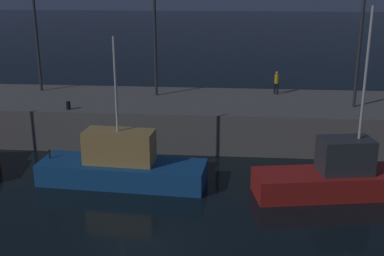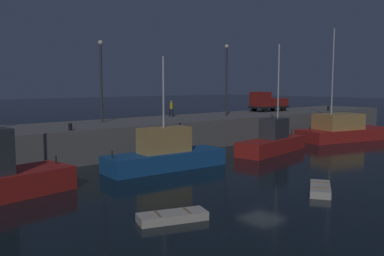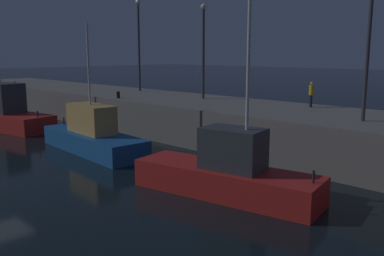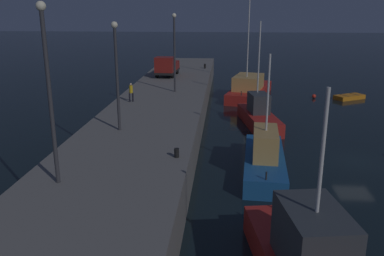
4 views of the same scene
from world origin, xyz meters
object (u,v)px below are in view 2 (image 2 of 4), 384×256
fishing_boat_orange (343,130)px  bollard_central (70,127)px  fishing_boat_blue (165,155)px  dinghy_red_small (172,217)px  utility_truck (268,102)px  fishing_boat_grey (272,141)px  lamp_post_central (227,74)px  dinghy_orange_near (320,189)px  dockworker (171,107)px  lamp_post_east (101,74)px  bollard_west (328,108)px

fishing_boat_orange → bollard_central: size_ratio=22.34×
fishing_boat_blue → dinghy_red_small: bearing=-125.2°
bollard_central → utility_truck: bearing=9.0°
utility_truck → bollard_central: bearing=-171.0°
fishing_boat_grey → lamp_post_central: (2.47, 8.26, 6.12)m
dinghy_orange_near → dinghy_red_small: 9.44m
dockworker → fishing_boat_grey: bearing=-78.3°
lamp_post_central → fishing_boat_grey: bearing=-106.6°
fishing_boat_orange → lamp_post_central: (-10.07, 8.02, 6.03)m
fishing_boat_blue → dockworker: 14.63m
dinghy_orange_near → lamp_post_east: (-2.35, 20.91, 6.76)m
fishing_boat_grey → dockworker: (-2.40, 11.62, 2.61)m
fishing_boat_orange → utility_truck: 10.53m
dinghy_red_small → fishing_boat_orange: bearing=16.6°
dinghy_orange_near → bollard_west: bearing=30.7°
dinghy_orange_near → dockworker: (6.40, 22.05, 3.42)m
lamp_post_central → dockworker: size_ratio=4.51×
fishing_boat_orange → lamp_post_east: 26.47m
dinghy_red_small → lamp_post_east: (6.96, 19.35, 6.77)m
dockworker → bollard_central: 14.97m
fishing_boat_orange → lamp_post_east: fishing_boat_orange is taller
bollard_central → fishing_boat_blue: bearing=-49.1°
fishing_boat_blue → lamp_post_east: 11.63m
fishing_boat_blue → dinghy_red_small: fishing_boat_blue is taller
bollard_west → lamp_post_central: bearing=172.4°
fishing_boat_blue → bollard_west: (30.47, 5.59, 1.94)m
dinghy_orange_near → lamp_post_east: 22.10m
fishing_boat_orange → bollard_west: size_ratio=19.24×
lamp_post_east → bollard_west: bearing=-8.3°
utility_truck → bollard_central: (-28.21, -4.48, -0.92)m
bollard_west → dinghy_orange_near: bearing=-149.3°
lamp_post_east → dinghy_red_small: bearing=-109.8°
lamp_post_central → bollard_west: 17.15m
dockworker → lamp_post_east: bearing=-172.5°
dinghy_orange_near → dinghy_red_small: dinghy_orange_near is taller
lamp_post_east → bollard_central: size_ratio=13.73×
utility_truck → dockworker: size_ratio=3.19×
fishing_boat_blue → fishing_boat_grey: (11.52, -0.48, -0.02)m
fishing_boat_blue → lamp_post_east: size_ratio=1.27×
fishing_boat_blue → dinghy_orange_near: size_ratio=2.95×
lamp_post_central → bollard_central: (-18.69, -2.35, -4.21)m
lamp_post_east → utility_truck: (23.14, -0.08, -3.11)m
lamp_post_central → bollard_central: lamp_post_central is taller
fishing_boat_blue → bollard_central: size_ratio=17.44×
dinghy_red_small → fishing_boat_blue: bearing=54.8°
dinghy_red_small → dockworker: (15.72, 20.49, 3.43)m
fishing_boat_blue → dockworker: (9.12, 11.14, 2.59)m
fishing_boat_blue → lamp_post_east: (0.36, 10.00, 5.94)m
fishing_boat_orange → bollard_central: 29.37m
fishing_boat_orange → dinghy_orange_near: size_ratio=3.78×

